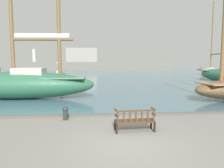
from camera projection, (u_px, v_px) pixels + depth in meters
ground_plane at (127, 144)px, 7.44m from camera, size 160.00×160.00×0.00m
harbor_water at (100, 73)px, 51.06m from camera, size 100.00×80.00×0.08m
quay_edge_kerb at (116, 115)px, 11.25m from camera, size 40.00×0.30×0.12m
park_bench at (135, 120)px, 8.76m from camera, size 1.63×0.61×0.92m
sailboat_mid_port at (60, 74)px, 35.14m from camera, size 1.80×5.45×6.56m
sailboat_centre_channel at (211, 71)px, 40.05m from camera, size 4.06×11.52×13.34m
sailboat_far_starboard at (19, 81)px, 15.86m from camera, size 11.12×2.97×13.98m
mooring_bollard at (65, 112)px, 10.50m from camera, size 0.28×0.28×0.66m
far_breakwater at (94, 63)px, 67.51m from camera, size 46.91×2.40×6.68m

